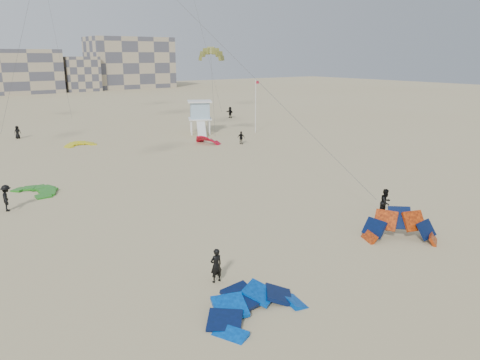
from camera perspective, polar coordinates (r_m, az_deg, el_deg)
ground at (r=23.14m, az=1.83°, el=-11.85°), size 320.00×320.00×0.00m
kite_ground_blue at (r=20.31m, az=2.07°, el=-15.97°), size 5.17×5.39×2.73m
kite_ground_orange at (r=29.07m, az=18.90°, el=-6.92°), size 6.06×6.05×4.25m
kite_ground_green at (r=40.04m, az=-23.59°, el=-1.42°), size 5.03×4.88×0.77m
kite_ground_red_far at (r=57.34m, az=-4.00°, el=4.46°), size 4.10×3.98×2.96m
kite_ground_yellow at (r=59.10m, az=-18.88°, el=4.00°), size 3.42×3.62×1.19m
kitesurfer_main at (r=22.44m, az=-2.93°, el=-10.36°), size 0.62×0.41×1.69m
kitesurfer_b at (r=32.74m, az=17.32°, el=-2.62°), size 0.95×0.77×1.85m
kitesurfer_c at (r=35.97m, az=-26.57°, el=-1.98°), size 0.86×1.29×1.86m
kitesurfer_d at (r=56.66m, az=0.15°, el=5.17°), size 0.81×0.98×1.56m
kitesurfer_e at (r=66.94m, az=-25.50°, el=5.28°), size 0.88×0.64×1.66m
kitesurfer_f at (r=80.86m, az=-1.22°, el=8.24°), size 0.62×1.77×1.89m
kite_fly_olive at (r=56.76m, az=-3.58°, el=14.91°), size 4.07×4.07×10.40m
lifeguard_tower_near at (r=64.43m, az=-4.89°, el=7.61°), size 4.28×6.73×4.49m
flagpole at (r=65.07m, az=1.92°, el=9.17°), size 0.59×0.09×7.32m
condo_east at (r=161.03m, az=-13.25°, el=13.74°), size 26.00×14.00×16.00m
condo_fill_right at (r=151.17m, az=-19.00°, el=12.14°), size 10.00×10.00×10.00m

